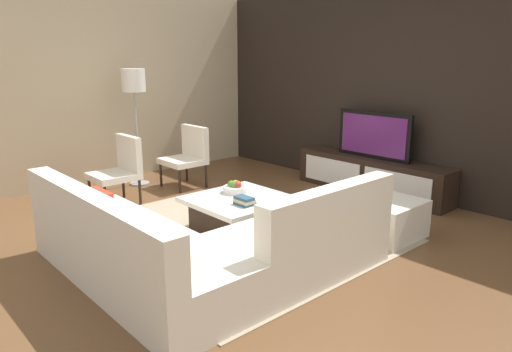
{
  "coord_description": "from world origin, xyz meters",
  "views": [
    {
      "loc": [
        3.6,
        -3.01,
        1.86
      ],
      "look_at": [
        -0.26,
        0.49,
        0.52
      ],
      "focal_mm": 33.12,
      "sensor_mm": 36.0,
      "label": 1
    }
  ],
  "objects_px": {
    "ottoman": "(383,218)",
    "book_stack": "(244,201)",
    "television": "(374,135)",
    "fruit_bowl": "(236,187)",
    "coffee_table": "(239,213)",
    "accent_chair_far": "(188,153)",
    "floor_lamp": "(134,87)",
    "accent_chair_near": "(120,167)",
    "media_console": "(371,176)",
    "sectional_couch": "(199,247)"
  },
  "relations": [
    {
      "from": "ottoman",
      "to": "book_stack",
      "type": "xyz_separation_m",
      "value": [
        -0.89,
        -1.16,
        0.22
      ]
    },
    {
      "from": "television",
      "to": "fruit_bowl",
      "type": "distance_m",
      "value": 2.25
    },
    {
      "from": "television",
      "to": "book_stack",
      "type": "relative_size",
      "value": 5.4
    },
    {
      "from": "coffee_table",
      "to": "accent_chair_far",
      "type": "bearing_deg",
      "value": 161.22
    },
    {
      "from": "ottoman",
      "to": "accent_chair_far",
      "type": "distance_m",
      "value": 3.07
    },
    {
      "from": "television",
      "to": "floor_lamp",
      "type": "height_order",
      "value": "floor_lamp"
    },
    {
      "from": "coffee_table",
      "to": "fruit_bowl",
      "type": "bearing_deg",
      "value": 151.2
    },
    {
      "from": "coffee_table",
      "to": "ottoman",
      "type": "relative_size",
      "value": 1.42
    },
    {
      "from": "television",
      "to": "ottoman",
      "type": "distance_m",
      "value": 1.73
    },
    {
      "from": "accent_chair_near",
      "to": "fruit_bowl",
      "type": "distance_m",
      "value": 1.7
    },
    {
      "from": "floor_lamp",
      "to": "accent_chair_far",
      "type": "xyz_separation_m",
      "value": [
        0.56,
        0.5,
        -0.93
      ]
    },
    {
      "from": "accent_chair_near",
      "to": "accent_chair_far",
      "type": "distance_m",
      "value": 1.13
    },
    {
      "from": "television",
      "to": "accent_chair_near",
      "type": "relative_size",
      "value": 1.28
    },
    {
      "from": "media_console",
      "to": "coffee_table",
      "type": "height_order",
      "value": "media_console"
    },
    {
      "from": "accent_chair_far",
      "to": "floor_lamp",
      "type": "bearing_deg",
      "value": -144.32
    },
    {
      "from": "coffee_table",
      "to": "ottoman",
      "type": "height_order",
      "value": "ottoman"
    },
    {
      "from": "television",
      "to": "book_stack",
      "type": "bearing_deg",
      "value": -87.02
    },
    {
      "from": "coffee_table",
      "to": "fruit_bowl",
      "type": "xyz_separation_m",
      "value": [
        -0.18,
        0.1,
        0.23
      ]
    },
    {
      "from": "accent_chair_near",
      "to": "ottoman",
      "type": "height_order",
      "value": "accent_chair_near"
    },
    {
      "from": "accent_chair_near",
      "to": "ottoman",
      "type": "relative_size",
      "value": 1.24
    },
    {
      "from": "floor_lamp",
      "to": "accent_chair_far",
      "type": "height_order",
      "value": "floor_lamp"
    },
    {
      "from": "book_stack",
      "to": "television",
      "type": "bearing_deg",
      "value": 92.98
    },
    {
      "from": "accent_chair_near",
      "to": "floor_lamp",
      "type": "height_order",
      "value": "floor_lamp"
    },
    {
      "from": "ottoman",
      "to": "fruit_bowl",
      "type": "height_order",
      "value": "fruit_bowl"
    },
    {
      "from": "media_console",
      "to": "accent_chair_far",
      "type": "relative_size",
      "value": 2.61
    },
    {
      "from": "coffee_table",
      "to": "book_stack",
      "type": "relative_size",
      "value": 4.81
    },
    {
      "from": "media_console",
      "to": "fruit_bowl",
      "type": "height_order",
      "value": "fruit_bowl"
    },
    {
      "from": "coffee_table",
      "to": "ottoman",
      "type": "bearing_deg",
      "value": 42.82
    },
    {
      "from": "accent_chair_far",
      "to": "sectional_couch",
      "type": "bearing_deg",
      "value": -39.06
    },
    {
      "from": "television",
      "to": "coffee_table",
      "type": "height_order",
      "value": "television"
    },
    {
      "from": "accent_chair_far",
      "to": "ottoman",
      "type": "bearing_deg",
      "value": 0.76
    },
    {
      "from": "book_stack",
      "to": "accent_chair_near",
      "type": "bearing_deg",
      "value": -170.02
    },
    {
      "from": "floor_lamp",
      "to": "coffee_table",
      "type": "bearing_deg",
      "value": -3.42
    },
    {
      "from": "sectional_couch",
      "to": "coffee_table",
      "type": "bearing_deg",
      "value": 122.57
    },
    {
      "from": "accent_chair_far",
      "to": "book_stack",
      "type": "xyz_separation_m",
      "value": [
        2.14,
        -0.77,
        -0.07
      ]
    },
    {
      "from": "fruit_bowl",
      "to": "book_stack",
      "type": "height_order",
      "value": "fruit_bowl"
    },
    {
      "from": "media_console",
      "to": "floor_lamp",
      "type": "relative_size",
      "value": 1.35
    },
    {
      "from": "media_console",
      "to": "sectional_couch",
      "type": "relative_size",
      "value": 0.94
    },
    {
      "from": "coffee_table",
      "to": "book_stack",
      "type": "distance_m",
      "value": 0.34
    },
    {
      "from": "coffee_table",
      "to": "fruit_bowl",
      "type": "distance_m",
      "value": 0.31
    },
    {
      "from": "coffee_table",
      "to": "sectional_couch",
      "type": "bearing_deg",
      "value": -57.43
    },
    {
      "from": "television",
      "to": "accent_chair_far",
      "type": "distance_m",
      "value": 2.62
    },
    {
      "from": "accent_chair_near",
      "to": "accent_chair_far",
      "type": "bearing_deg",
      "value": 100.81
    },
    {
      "from": "media_console",
      "to": "ottoman",
      "type": "relative_size",
      "value": 3.24
    },
    {
      "from": "media_console",
      "to": "book_stack",
      "type": "xyz_separation_m",
      "value": [
        0.13,
        -2.42,
        0.17
      ]
    },
    {
      "from": "ottoman",
      "to": "fruit_bowl",
      "type": "xyz_separation_m",
      "value": [
        -1.3,
        -0.94,
        0.24
      ]
    },
    {
      "from": "floor_lamp",
      "to": "fruit_bowl",
      "type": "bearing_deg",
      "value": -1.21
    },
    {
      "from": "television",
      "to": "fruit_bowl",
      "type": "xyz_separation_m",
      "value": [
        -0.28,
        -2.2,
        -0.38
      ]
    },
    {
      "from": "television",
      "to": "media_console",
      "type": "bearing_deg",
      "value": -90.0
    },
    {
      "from": "floor_lamp",
      "to": "ottoman",
      "type": "xyz_separation_m",
      "value": [
        3.59,
        0.89,
        -1.22
      ]
    }
  ]
}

